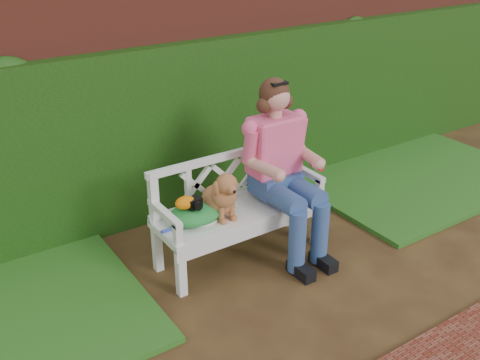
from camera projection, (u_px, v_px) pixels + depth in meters
ground at (297, 284)px, 4.63m from camera, size 60.00×60.00×0.00m
brick_wall at (181, 99)px, 5.58m from camera, size 10.00×0.30×2.20m
ivy_hedge at (193, 129)px, 5.52m from camera, size 10.00×0.18×1.70m
grass_right at (410, 175)px, 6.50m from camera, size 2.60×2.00×0.05m
garden_bench at (240, 232)px, 4.91m from camera, size 1.62×0.71×0.48m
seated_woman at (278, 165)px, 4.85m from camera, size 0.96×1.09×1.61m
dog at (220, 193)px, 4.61m from camera, size 0.39×0.45×0.43m
tennis_racket at (200, 220)px, 4.60m from camera, size 0.59×0.38×0.03m
green_bag at (195, 213)px, 4.58m from camera, size 0.46×0.37×0.15m
camera_item at (194, 203)px, 4.49m from camera, size 0.13×0.11×0.08m
baseball_glove at (185, 203)px, 4.46m from camera, size 0.17×0.13×0.11m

